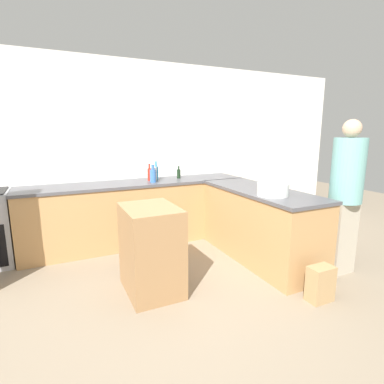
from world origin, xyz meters
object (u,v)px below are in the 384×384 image
at_px(island_table, 151,250).
at_px(dish_soap_bottle, 156,173).
at_px(paper_bag, 320,284).
at_px(mixing_bowl, 273,189).
at_px(hot_sauce_bottle, 150,174).
at_px(person_at_peninsula, 346,192).
at_px(wine_bottle_dark, 179,173).
at_px(water_bottle_blue, 153,175).
at_px(vinegar_bottle_clear, 154,173).

height_order(island_table, dish_soap_bottle, dish_soap_bottle).
height_order(dish_soap_bottle, paper_bag, dish_soap_bottle).
relative_size(mixing_bowl, paper_bag, 1.00).
relative_size(hot_sauce_bottle, person_at_peninsula, 0.14).
height_order(mixing_bowl, dish_soap_bottle, dish_soap_bottle).
relative_size(mixing_bowl, wine_bottle_dark, 1.84).
height_order(water_bottle_blue, hot_sauce_bottle, water_bottle_blue).
relative_size(person_at_peninsula, paper_bag, 4.99).
distance_m(mixing_bowl, person_at_peninsula, 0.83).
distance_m(island_table, dish_soap_bottle, 1.71).
relative_size(vinegar_bottle_clear, person_at_peninsula, 0.16).
bearing_deg(island_table, hot_sauce_bottle, 72.63).
bearing_deg(hot_sauce_bottle, vinegar_bottle_clear, -56.41).
xyz_separation_m(island_table, water_bottle_blue, (0.46, 1.30, 0.57)).
xyz_separation_m(island_table, dish_soap_bottle, (0.57, 1.50, 0.59)).
bearing_deg(vinegar_bottle_clear, hot_sauce_bottle, 123.59).
xyz_separation_m(vinegar_bottle_clear, wine_bottle_dark, (0.43, 0.09, -0.04)).
distance_m(dish_soap_bottle, wine_bottle_dark, 0.37).
bearing_deg(hot_sauce_bottle, mixing_bowl, -59.72).
xyz_separation_m(water_bottle_blue, wine_bottle_dark, (0.48, 0.19, -0.02)).
relative_size(water_bottle_blue, wine_bottle_dark, 1.31).
bearing_deg(water_bottle_blue, dish_soap_bottle, 60.30).
height_order(dish_soap_bottle, water_bottle_blue, dish_soap_bottle).
height_order(person_at_peninsula, paper_bag, person_at_peninsula).
bearing_deg(dish_soap_bottle, person_at_peninsula, -52.23).
relative_size(island_table, mixing_bowl, 2.55).
bearing_deg(vinegar_bottle_clear, island_table, -109.97).
relative_size(island_table, water_bottle_blue, 3.57).
bearing_deg(island_table, person_at_peninsula, -14.08).
bearing_deg(mixing_bowl, dish_soap_bottle, 116.99).
bearing_deg(island_table, vinegar_bottle_clear, 70.03).
distance_m(dish_soap_bottle, hot_sauce_bottle, 0.11).
distance_m(dish_soap_bottle, person_at_peninsula, 2.58).
relative_size(vinegar_bottle_clear, wine_bottle_dark, 1.50).
bearing_deg(mixing_bowl, person_at_peninsula, -27.21).
relative_size(dish_soap_bottle, person_at_peninsula, 0.16).
bearing_deg(island_table, mixing_bowl, -6.52).
distance_m(island_table, person_at_peninsula, 2.28).
distance_m(vinegar_bottle_clear, dish_soap_bottle, 0.11).
bearing_deg(wine_bottle_dark, hot_sauce_bottle, -177.37).
bearing_deg(paper_bag, dish_soap_bottle, 109.90).
bearing_deg(mixing_bowl, vinegar_bottle_clear, 120.12).
distance_m(mixing_bowl, wine_bottle_dark, 1.73).
height_order(mixing_bowl, water_bottle_blue, water_bottle_blue).
height_order(mixing_bowl, vinegar_bottle_clear, vinegar_bottle_clear).
bearing_deg(person_at_peninsula, wine_bottle_dark, 120.67).
bearing_deg(mixing_bowl, wine_bottle_dark, 105.94).
height_order(mixing_bowl, wine_bottle_dark, wine_bottle_dark).
xyz_separation_m(island_table, hot_sauce_bottle, (0.46, 1.48, 0.57)).
xyz_separation_m(island_table, wine_bottle_dark, (0.94, 1.50, 0.55)).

